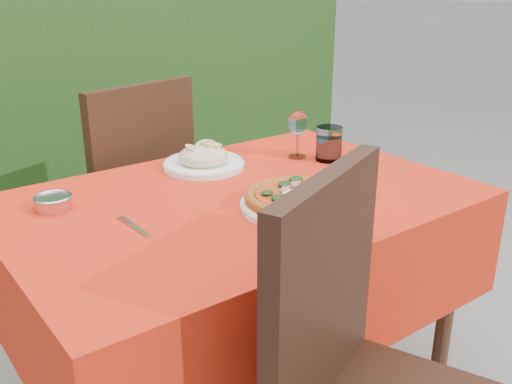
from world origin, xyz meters
TOP-DOWN VIEW (x-y plane):
  - hedge at (0.00, 1.55)m, footprint 3.20×0.55m
  - dining_table at (0.00, 0.00)m, footprint 1.26×0.86m
  - chair_near at (-0.11, -0.60)m, footprint 0.57×0.57m
  - chair_far at (-0.03, 0.66)m, footprint 0.53×0.53m
  - pizza_plate at (0.06, -0.17)m, footprint 0.31×0.31m
  - pasta_plate at (0.05, 0.26)m, footprint 0.26×0.26m
  - water_glass at (0.42, 0.09)m, footprint 0.08×0.08m
  - wine_glass at (0.36, 0.17)m, footprint 0.07×0.07m
  - fork at (-0.33, -0.04)m, footprint 0.02×0.16m
  - steel_ramekin at (-0.44, 0.21)m, footprint 0.09×0.09m

SIDE VIEW (x-z plane):
  - chair_near at x=-0.11m, z-range 0.07..1.05m
  - chair_far at x=-0.03m, z-range 0.07..1.05m
  - dining_table at x=0.00m, z-range 0.22..0.97m
  - fork at x=-0.33m, z-range 0.75..0.75m
  - steel_ramekin at x=-0.44m, z-range 0.75..0.78m
  - pizza_plate at x=0.06m, z-range 0.75..0.80m
  - pasta_plate at x=0.05m, z-range 0.74..0.81m
  - water_glass at x=0.42m, z-range 0.74..0.85m
  - wine_glass at x=0.36m, z-range 0.78..0.94m
  - hedge at x=0.00m, z-range 0.03..1.81m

